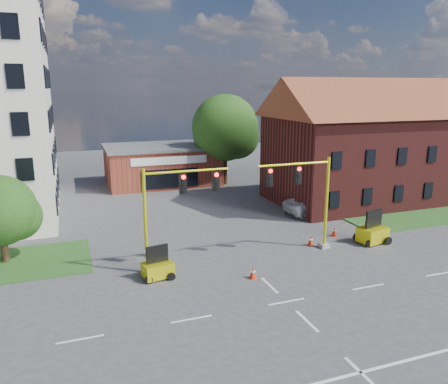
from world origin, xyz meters
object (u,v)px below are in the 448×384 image
at_px(signal_mast_east, 305,194).
at_px(trailer_east, 373,233).
at_px(signal_mast_west, 173,206).
at_px(trailer_west, 158,268).
at_px(pickup_white, 319,204).

height_order(signal_mast_east, trailer_east, signal_mast_east).
relative_size(signal_mast_east, trailer_east, 2.72).
bearing_deg(signal_mast_west, trailer_west, -141.76).
height_order(trailer_west, trailer_east, trailer_east).
distance_m(trailer_west, trailer_east, 15.28).
distance_m(signal_mast_east, pickup_white, 9.72).
bearing_deg(pickup_white, signal_mast_east, 141.05).
height_order(signal_mast_west, signal_mast_east, same).
relative_size(signal_mast_west, pickup_white, 1.04).
distance_m(signal_mast_west, pickup_white, 16.41).
bearing_deg(trailer_east, signal_mast_west, 165.81).
bearing_deg(signal_mast_west, trailer_east, -1.21).
xyz_separation_m(trailer_west, trailer_east, (15.27, 0.66, 0.12)).
height_order(signal_mast_east, pickup_white, signal_mast_east).
bearing_deg(trailer_east, pickup_white, 74.50).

